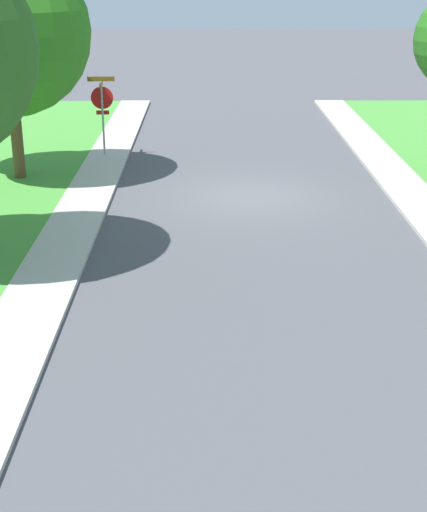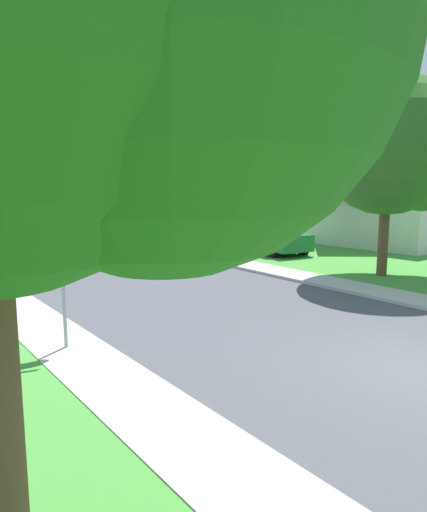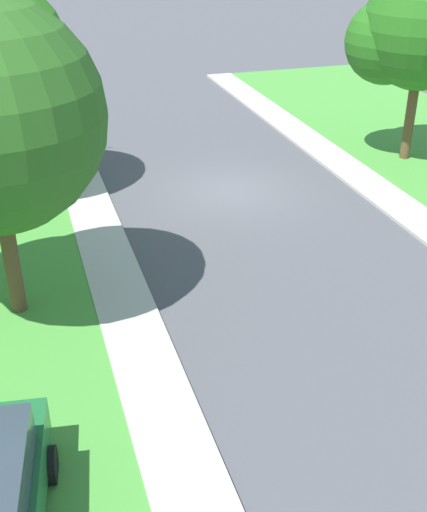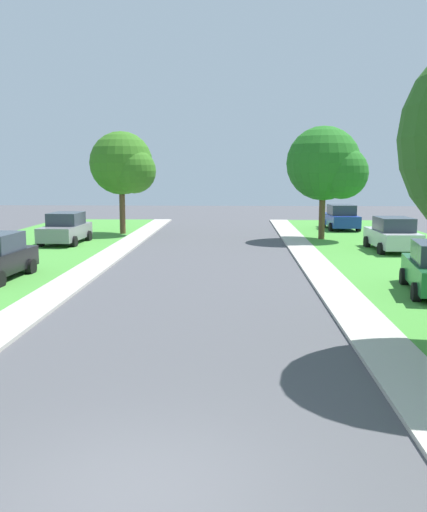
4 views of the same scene
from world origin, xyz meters
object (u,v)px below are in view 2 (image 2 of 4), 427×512
Objects in this scene: tree_sidewalk_near at (110,171)px; car_blue_kerbside_mid at (103,214)px; house_right_setback at (396,202)px; car_silver_near_corner at (178,222)px; car_green_driveway_right at (271,236)px; stop_sign_far_corner at (62,259)px; tree_sidewalk_far at (398,150)px.

car_blue_kerbside_mid is at bearing 72.14° from tree_sidewalk_near.
house_right_setback is at bearing -69.86° from car_blue_kerbside_mid.
car_blue_kerbside_mid is 0.66× the size of tree_sidewalk_near.
car_blue_kerbside_mid is at bearing 93.74° from car_silver_near_corner.
stop_sign_far_corner is at bearing -150.67° from car_green_driveway_right.
tree_sidewalk_near is at bearing 95.29° from car_green_driveway_right.
car_green_driveway_right is at bearing 171.75° from house_right_setback.
car_silver_near_corner is 0.96× the size of car_green_driveway_right.
house_right_setback is at bearing -8.25° from car_green_driveway_right.
stop_sign_far_corner is 0.61× the size of car_green_driveway_right.
car_green_driveway_right is at bearing -91.34° from car_blue_kerbside_mid.
tree_sidewalk_far reaches higher than car_blue_kerbside_mid.
tree_sidewalk_near reaches higher than car_blue_kerbside_mid.
stop_sign_far_corner reaches higher than car_green_driveway_right.
tree_sidewalk_far is at bearing -94.48° from car_green_driveway_right.
tree_sidewalk_far is at bearing -87.74° from tree_sidewalk_near.
tree_sidewalk_near is (-1.38, 14.90, 3.44)m from car_green_driveway_right.
car_silver_near_corner is 1.00× the size of car_blue_kerbside_mid.
tree_sidewalk_near is at bearing 118.19° from car_silver_near_corner.
stop_sign_far_corner is at bearing -115.29° from car_blue_kerbside_mid.
car_blue_kerbside_mid is (-0.69, 10.55, 0.00)m from car_silver_near_corner.
car_green_driveway_right is (12.65, 7.11, -1.01)m from stop_sign_far_corner.
car_green_driveway_right is at bearing 29.33° from stop_sign_far_corner.
car_silver_near_corner is 10.57m from car_blue_kerbside_mid.
tree_sidewalk_near reaches higher than house_right_setback.
car_silver_near_corner is 0.61× the size of tree_sidewalk_far.
house_right_setback is (8.52, -1.24, 1.50)m from car_green_driveway_right.
car_silver_near_corner is 0.47× the size of house_right_setback.
tree_sidewalk_far reaches higher than stop_sign_far_corner.
stop_sign_far_corner is 0.42× the size of tree_sidewalk_near.
house_right_setback is at bearing 15.51° from stop_sign_far_corner.
stop_sign_far_corner is at bearing -128.72° from car_silver_near_corner.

